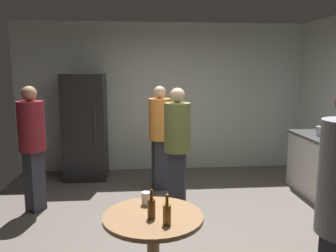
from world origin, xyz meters
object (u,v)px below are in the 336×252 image
foreground_table (153,227)px  beer_bottle_brown (151,208)px  beer_bottle_amber (167,213)px  person_in_olive_shirt (177,140)px  refrigerator (85,126)px  person_in_maroon_shirt (32,139)px  kettle (322,131)px  plastic_cup_white (146,198)px  person_in_orange_shirt (160,130)px

foreground_table → beer_bottle_brown: bearing=-103.8°
beer_bottle_amber → person_in_olive_shirt: person_in_olive_shirt is taller
refrigerator → person_in_maroon_shirt: size_ratio=1.08×
kettle → beer_bottle_amber: kettle is taller
plastic_cup_white → person_in_olive_shirt: person_in_olive_shirt is taller
beer_bottle_brown → foreground_table: bearing=76.2°
beer_bottle_amber → person_in_orange_shirt: size_ratio=0.14×
kettle → person_in_olive_shirt: 2.23m
beer_bottle_brown → person_in_maroon_shirt: 2.50m
beer_bottle_brown → person_in_maroon_shirt: (-1.47, 2.02, 0.15)m
plastic_cup_white → person_in_orange_shirt: person_in_orange_shirt is taller
kettle → beer_bottle_brown: 3.45m
person_in_maroon_shirt → plastic_cup_white: bearing=-18.1°
plastic_cup_white → person_in_maroon_shirt: size_ratio=0.07×
beer_bottle_amber → person_in_orange_shirt: person_in_orange_shirt is taller
foreground_table → beer_bottle_amber: bearing=-60.6°
foreground_table → beer_bottle_brown: (-0.01, -0.06, 0.19)m
beer_bottle_brown → plastic_cup_white: size_ratio=2.09×
foreground_table → person_in_orange_shirt: (0.22, 2.64, 0.32)m
person_in_orange_shirt → refrigerator: bearing=-136.0°
refrigerator → person_in_olive_shirt: (1.41, -1.58, 0.06)m
kettle → person_in_orange_shirt: person_in_orange_shirt is taller
foreground_table → plastic_cup_white: size_ratio=7.27×
kettle → beer_bottle_brown: kettle is taller
refrigerator → foreground_table: size_ratio=2.25×
person_in_orange_shirt → beer_bottle_brown: bearing=-20.7°
person_in_olive_shirt → person_in_orange_shirt: person_in_olive_shirt is taller
refrigerator → kettle: refrigerator is taller
refrigerator → kettle: bearing=-17.9°
beer_bottle_brown → plastic_cup_white: bearing=97.1°
beer_bottle_brown → person_in_olive_shirt: size_ratio=0.14×
person_in_maroon_shirt → person_in_orange_shirt: person_in_maroon_shirt is taller
plastic_cup_white → person_in_olive_shirt: 1.65m
beer_bottle_amber → person_in_orange_shirt: bearing=87.4°
beer_bottle_amber → foreground_table: bearing=119.4°
plastic_cup_white → person_in_orange_shirt: 2.45m
foreground_table → plastic_cup_white: 0.27m
person_in_orange_shirt → person_in_maroon_shirt: bearing=-83.9°
person_in_maroon_shirt → person_in_orange_shirt: bearing=54.1°
foreground_table → person_in_olive_shirt: person_in_olive_shirt is taller
beer_bottle_brown → person_in_orange_shirt: (0.24, 2.70, 0.13)m
beer_bottle_amber → beer_bottle_brown: same height
beer_bottle_brown → beer_bottle_amber: bearing=-46.0°
person_in_orange_shirt → kettle: bearing=63.8°
refrigerator → person_in_olive_shirt: 2.11m
plastic_cup_white → beer_bottle_amber: bearing=-69.5°
refrigerator → kettle: 3.79m
refrigerator → person_in_orange_shirt: (1.23, -0.72, 0.05)m
person_in_olive_shirt → plastic_cup_white: bearing=-0.3°
foreground_table → person_in_orange_shirt: size_ratio=0.49×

